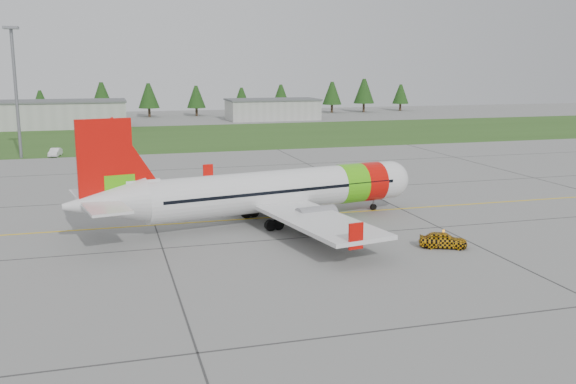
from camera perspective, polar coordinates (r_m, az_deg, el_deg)
name	(u,v)px	position (r m, az deg, el deg)	size (l,w,h in m)	color
ground	(336,235)	(56.26, 4.33, -3.85)	(320.00, 320.00, 0.00)	gray
aircraft	(271,191)	(59.96, -1.50, 0.05)	(33.88, 31.68, 10.34)	silver
follow_me_car	(444,225)	(53.37, 13.69, -2.85)	(1.54, 1.31, 3.84)	#F9B10D
service_van	(55,144)	(110.70, -20.04, 4.03)	(1.41, 1.33, 4.05)	silver
grass_strip	(200,136)	(135.05, -7.83, 4.93)	(320.00, 50.00, 0.03)	#30561E
taxi_guideline	(309,215)	(63.59, 1.84, -2.04)	(120.00, 0.25, 0.02)	gold
hangar_west	(55,115)	(161.70, -19.97, 6.46)	(32.00, 14.00, 6.00)	#A8A8A3
hangar_east	(272,110)	(174.95, -1.39, 7.30)	(24.00, 12.00, 5.20)	#A8A8A3
floodlight_mast	(16,95)	(109.78, -23.01, 7.95)	(0.50, 0.50, 20.00)	slate
treeline	(171,99)	(190.10, -10.33, 8.17)	(160.00, 8.00, 10.00)	#1C3F14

